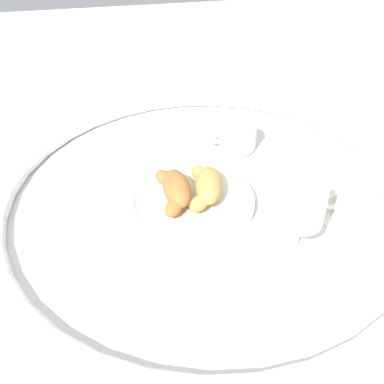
# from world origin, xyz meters

# --- Properties ---
(ground_plane) EXTENTS (2.20, 2.20, 0.00)m
(ground_plane) POSITION_xyz_m (0.00, 0.00, 0.00)
(ground_plane) COLOR silver
(table_chrome_rim) EXTENTS (0.76, 0.76, 0.02)m
(table_chrome_rim) POSITION_xyz_m (0.00, 0.00, 0.01)
(table_chrome_rim) COLOR silver
(table_chrome_rim) RESTS_ON ground_plane
(pastry_plate) EXTENTS (0.23, 0.23, 0.02)m
(pastry_plate) POSITION_xyz_m (0.00, 0.03, 0.01)
(pastry_plate) COLOR silver
(pastry_plate) RESTS_ON ground_plane
(croissant_large) EXTENTS (0.13, 0.08, 0.04)m
(croissant_large) POSITION_xyz_m (0.00, 0.01, 0.04)
(croissant_large) COLOR #D6994C
(croissant_large) RESTS_ON pastry_plate
(croissant_small) EXTENTS (0.14, 0.07, 0.04)m
(croissant_small) POSITION_xyz_m (0.00, 0.06, 0.04)
(croissant_small) COLOR #AD6B33
(croissant_small) RESTS_ON pastry_plate
(coffee_cup_near) EXTENTS (0.14, 0.14, 0.06)m
(coffee_cup_near) POSITION_xyz_m (-0.07, -0.25, 0.03)
(coffee_cup_near) COLOR silver
(coffee_cup_near) RESTS_ON ground_plane
(coffee_cup_far) EXTENTS (0.14, 0.14, 0.06)m
(coffee_cup_far) POSITION_xyz_m (0.16, -0.09, 0.03)
(coffee_cup_far) COLOR silver
(coffee_cup_far) RESTS_ON ground_plane
(juice_glass_left) EXTENTS (0.08, 0.08, 0.14)m
(juice_glass_left) POSITION_xyz_m (-0.13, -0.12, 0.09)
(juice_glass_left) COLOR white
(juice_glass_left) RESTS_ON ground_plane
(sugar_packet) EXTENTS (0.06, 0.06, 0.01)m
(sugar_packet) POSITION_xyz_m (0.07, 0.21, 0.00)
(sugar_packet) COLOR white
(sugar_packet) RESTS_ON ground_plane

